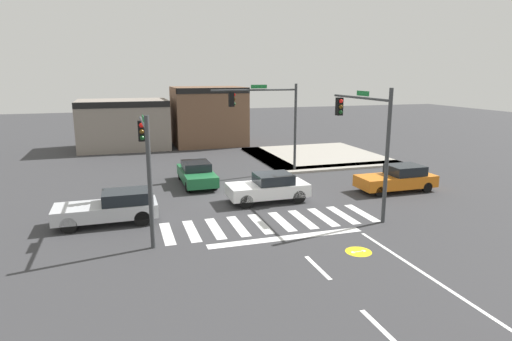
# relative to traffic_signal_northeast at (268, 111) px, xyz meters

# --- Properties ---
(ground_plane) EXTENTS (120.00, 120.00, 0.00)m
(ground_plane) POSITION_rel_traffic_signal_northeast_xyz_m (-3.11, -5.18, -4.25)
(ground_plane) COLOR #353538
(crosswalk_near) EXTENTS (9.94, 2.79, 0.01)m
(crosswalk_near) POSITION_rel_traffic_signal_northeast_xyz_m (-3.11, -9.68, -4.25)
(crosswalk_near) COLOR silver
(crosswalk_near) RESTS_ON ground_plane
(lane_markings) EXTENTS (6.80, 24.25, 0.01)m
(lane_markings) POSITION_rel_traffic_signal_northeast_xyz_m (-2.05, -17.92, -4.25)
(lane_markings) COLOR white
(lane_markings) RESTS_ON ground_plane
(bike_detector_marking) EXTENTS (1.02, 1.02, 0.01)m
(bike_detector_marking) POSITION_rel_traffic_signal_northeast_xyz_m (-1.00, -13.88, -4.25)
(bike_detector_marking) COLOR yellow
(bike_detector_marking) RESTS_ON ground_plane
(curb_corner_northeast) EXTENTS (10.00, 10.60, 0.15)m
(curb_corner_northeast) POSITION_rel_traffic_signal_northeast_xyz_m (5.38, 4.24, -4.18)
(curb_corner_northeast) COLOR #9E998E
(curb_corner_northeast) RESTS_ON ground_plane
(storefront_row) EXTENTS (15.08, 5.92, 5.47)m
(storefront_row) POSITION_rel_traffic_signal_northeast_xyz_m (-5.27, 13.65, -1.77)
(storefront_row) COLOR gray
(storefront_row) RESTS_ON ground_plane
(traffic_signal_northeast) EXTENTS (5.94, 0.32, 6.06)m
(traffic_signal_northeast) POSITION_rel_traffic_signal_northeast_xyz_m (0.00, 0.00, 0.00)
(traffic_signal_northeast) COLOR #383A3D
(traffic_signal_northeast) RESTS_ON ground_plane
(traffic_signal_southeast) EXTENTS (0.32, 5.27, 6.13)m
(traffic_signal_southeast) POSITION_rel_traffic_signal_northeast_xyz_m (1.85, -9.20, -0.07)
(traffic_signal_southeast) COLOR #383A3D
(traffic_signal_southeast) RESTS_ON ground_plane
(traffic_signal_southwest) EXTENTS (0.32, 5.19, 5.23)m
(traffic_signal_southwest) POSITION_rel_traffic_signal_northeast_xyz_m (-8.54, -9.06, -0.69)
(traffic_signal_southwest) COLOR #383A3D
(traffic_signal_southwest) RESTS_ON ground_plane
(car_green) EXTENTS (1.84, 4.68, 1.40)m
(car_green) POSITION_rel_traffic_signal_northeast_xyz_m (-5.17, -1.59, -3.55)
(car_green) COLOR #1E6638
(car_green) RESTS_ON ground_plane
(car_silver) EXTENTS (4.53, 1.82, 1.48)m
(car_silver) POSITION_rel_traffic_signal_northeast_xyz_m (-10.10, -7.55, -3.49)
(car_silver) COLOR #B7BABF
(car_silver) RESTS_ON ground_plane
(car_white) EXTENTS (4.27, 1.91, 1.50)m
(car_white) POSITION_rel_traffic_signal_northeast_xyz_m (-2.09, -6.38, -3.49)
(car_white) COLOR white
(car_white) RESTS_ON ground_plane
(car_orange) EXTENTS (4.58, 1.85, 1.50)m
(car_orange) POSITION_rel_traffic_signal_northeast_xyz_m (5.80, -6.62, -3.52)
(car_orange) COLOR orange
(car_orange) RESTS_ON ground_plane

